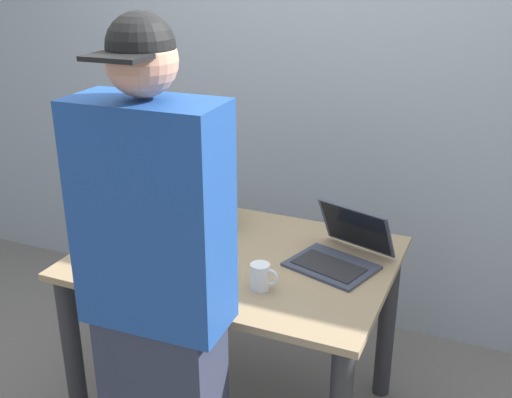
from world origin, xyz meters
The scene contains 9 objects.
desk centered at (0.00, 0.00, 0.62)m, with size 1.21×0.87×0.77m.
laptop centered at (0.39, 0.10, 0.82)m, with size 0.39×0.41×0.20m.
beer_bottle_dark centered at (-0.21, 0.32, 0.89)m, with size 0.07×0.07×0.31m.
beer_bottle_brown centered at (-0.33, 0.28, 0.90)m, with size 0.08×0.08×0.33m.
beer_bottle_green centered at (-0.17, 0.16, 0.89)m, with size 0.07×0.07×0.30m.
beer_bottle_amber centered at (-0.16, 0.23, 0.89)m, with size 0.07×0.07×0.31m.
person_figure centered at (0.03, -0.62, 0.88)m, with size 0.44×0.28×1.75m.
coffee_mug centered at (0.19, -0.21, 0.82)m, with size 0.11×0.07×0.10m.
back_wall centered at (0.00, 0.98, 1.30)m, with size 6.00×0.10×2.60m, color #99A3AD.
Camera 1 is at (0.93, -1.96, 1.88)m, focal length 43.20 mm.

